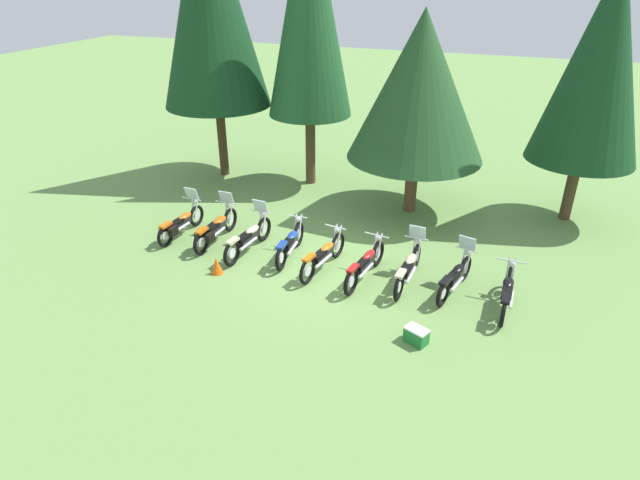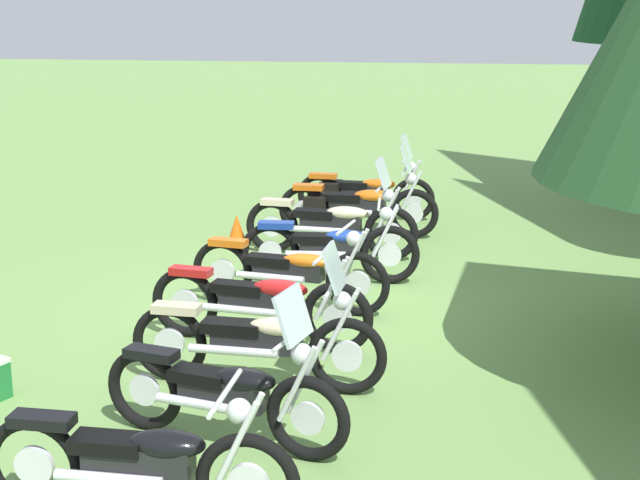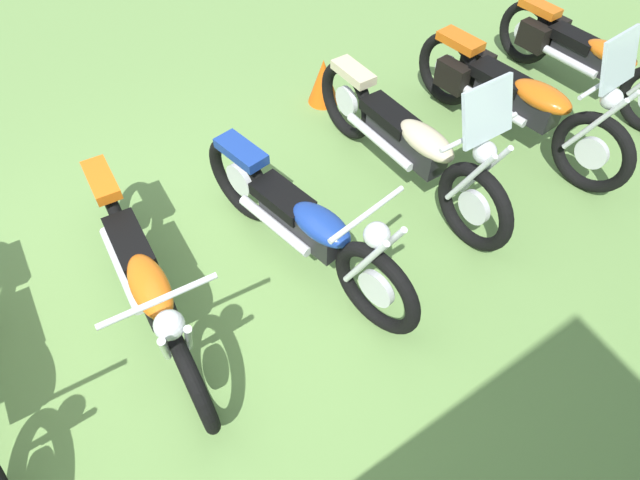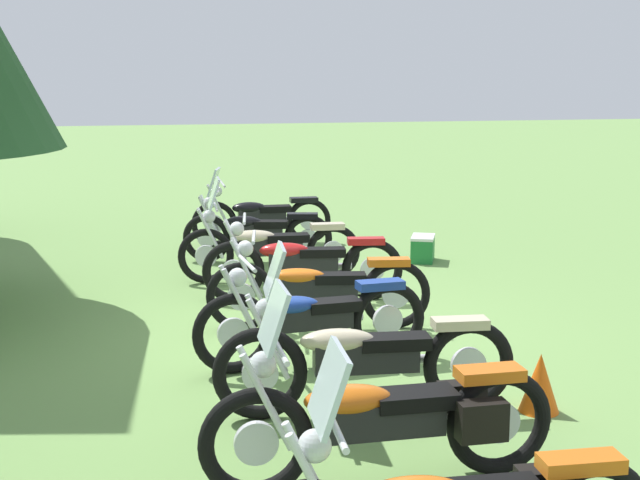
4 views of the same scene
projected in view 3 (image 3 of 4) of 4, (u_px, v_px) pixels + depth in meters
name	position (u px, v px, depth m)	size (l,w,h in m)	color
ground_plane	(172.00, 326.00, 3.88)	(80.00, 80.00, 0.00)	#6B934C
motorcycle_0	(586.00, 53.00, 5.43)	(0.70, 2.22, 1.35)	black
motorcycle_1	(514.00, 97.00, 4.90)	(0.74, 2.38, 1.38)	black
motorcycle_2	(408.00, 142.00, 4.49)	(0.72, 2.41, 1.38)	black
motorcycle_3	(303.00, 224.00, 3.92)	(0.64, 2.23, 1.02)	black
motorcycle_4	(144.00, 276.00, 3.61)	(0.70, 2.35, 1.02)	black
traffic_cone	(323.00, 81.00, 5.47)	(0.32, 0.32, 0.48)	#EA590F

